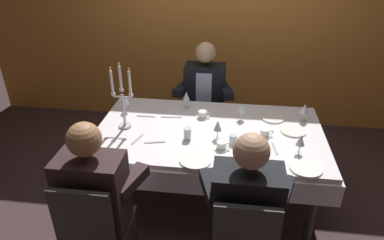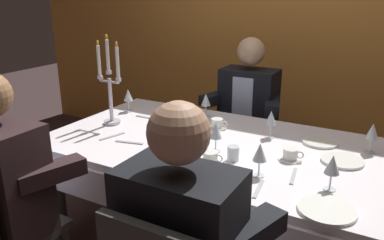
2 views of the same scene
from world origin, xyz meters
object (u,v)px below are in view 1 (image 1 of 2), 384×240
(dining_table, at_px, (209,142))
(dinner_plate_1, at_px, (195,160))
(wine_glass_5, at_px, (218,126))
(wine_glass_0, at_px, (257,139))
(coffee_cup_1, at_px, (222,146))
(seated_diner_2, at_px, (246,207))
(wine_glass_2, at_px, (301,141))
(seated_diner_1, at_px, (205,89))
(water_tumbler_0, at_px, (233,139))
(candelabra, at_px, (123,102))
(seated_diner_0, at_px, (93,193))
(dinner_plate_0, at_px, (306,168))
(wine_glass_6, at_px, (125,101))
(wine_glass_1, at_px, (242,108))
(dinner_plate_2, at_px, (273,118))
(water_tumbler_1, at_px, (188,134))
(wine_glass_3, at_px, (186,97))
(coffee_cup_0, at_px, (265,133))
(wine_glass_4, at_px, (305,109))
(coffee_cup_2, at_px, (203,115))

(dining_table, height_order, dinner_plate_1, dinner_plate_1)
(wine_glass_5, bearing_deg, wine_glass_0, -28.37)
(coffee_cup_1, relative_size, seated_diner_2, 0.11)
(wine_glass_2, bearing_deg, seated_diner_1, 125.48)
(dinner_plate_1, xyz_separation_m, water_tumbler_0, (0.26, 0.28, 0.03))
(candelabra, xyz_separation_m, seated_diner_0, (0.05, -0.85, -0.24))
(dinner_plate_0, height_order, wine_glass_0, wine_glass_0)
(wine_glass_2, height_order, wine_glass_6, same)
(wine_glass_1, distance_m, coffee_cup_1, 0.52)
(dinner_plate_2, height_order, water_tumbler_1, water_tumbler_1)
(water_tumbler_1, relative_size, coffee_cup_1, 0.75)
(wine_glass_3, height_order, seated_diner_2, seated_diner_2)
(wine_glass_5, height_order, water_tumbler_1, wine_glass_5)
(wine_glass_0, distance_m, water_tumbler_0, 0.22)
(dining_table, relative_size, coffee_cup_1, 14.70)
(wine_glass_0, bearing_deg, coffee_cup_0, 72.70)
(wine_glass_4, bearing_deg, wine_glass_1, -175.54)
(dinner_plate_0, distance_m, water_tumbler_0, 0.59)
(wine_glass_2, bearing_deg, seated_diner_0, -155.45)
(candelabra, height_order, water_tumbler_0, candelabra)
(dinner_plate_0, relative_size, water_tumbler_0, 3.07)
(wine_glass_0, relative_size, water_tumbler_1, 1.66)
(coffee_cup_0, bearing_deg, wine_glass_1, 126.89)
(dinner_plate_0, height_order, water_tumbler_1, water_tumbler_1)
(coffee_cup_0, relative_size, seated_diner_1, 0.11)
(seated_diner_1, bearing_deg, coffee_cup_2, -86.24)
(dinner_plate_2, distance_m, coffee_cup_0, 0.32)
(wine_glass_3, bearing_deg, dining_table, -57.94)
(wine_glass_0, distance_m, wine_glass_4, 0.70)
(wine_glass_3, height_order, wine_glass_6, same)
(dinner_plate_2, height_order, water_tumbler_0, water_tumbler_0)
(dinner_plate_1, xyz_separation_m, dinner_plate_2, (0.61, 0.73, 0.00))
(wine_glass_3, bearing_deg, seated_diner_1, 75.04)
(wine_glass_0, xyz_separation_m, water_tumbler_0, (-0.18, 0.11, -0.08))
(wine_glass_3, relative_size, seated_diner_0, 0.13)
(dining_table, bearing_deg, wine_glass_0, -37.01)
(wine_glass_1, bearing_deg, dining_table, -139.40)
(dinner_plate_1, xyz_separation_m, seated_diner_2, (0.36, -0.43, -0.01))
(seated_diner_1, bearing_deg, dinner_plate_2, -42.34)
(wine_glass_1, relative_size, water_tumbler_1, 1.66)
(dinner_plate_0, distance_m, wine_glass_0, 0.39)
(wine_glass_1, xyz_separation_m, wine_glass_4, (0.54, 0.04, 0.00))
(wine_glass_1, xyz_separation_m, seated_diner_0, (-0.93, -1.11, -0.12))
(wine_glass_4, xyz_separation_m, wine_glass_6, (-1.60, -0.03, 0.00))
(wine_glass_6, bearing_deg, dinner_plate_0, -24.49)
(wine_glass_4, height_order, wine_glass_5, same)
(wine_glass_3, distance_m, water_tumbler_1, 0.57)
(dinner_plate_2, xyz_separation_m, water_tumbler_0, (-0.34, -0.46, 0.03))
(candelabra, xyz_separation_m, water_tumbler_1, (0.56, -0.13, -0.19))
(dinner_plate_2, distance_m, wine_glass_6, 1.34)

